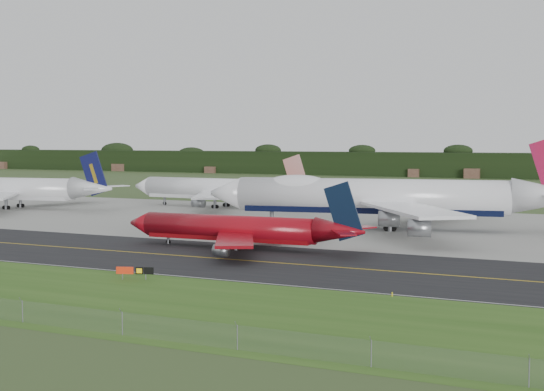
{
  "coord_description": "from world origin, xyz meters",
  "views": [
    {
      "loc": [
        59.34,
        -105.22,
        18.09
      ],
      "look_at": [
        1.43,
        22.0,
        7.9
      ],
      "focal_mm": 50.0,
      "sensor_mm": 36.0,
      "label": 1
    }
  ],
  "objects_px": {
    "jet_ba_747": "(384,197)",
    "jet_star_tail": "(220,190)",
    "taxiway_sign": "(135,271)",
    "jet_red_737": "(242,229)",
    "jet_navy_gold": "(13,190)"
  },
  "relations": [
    {
      "from": "jet_ba_747",
      "to": "jet_star_tail",
      "type": "relative_size",
      "value": 1.39
    },
    {
      "from": "taxiway_sign",
      "to": "jet_red_737",
      "type": "bearing_deg",
      "value": 90.22
    },
    {
      "from": "jet_navy_gold",
      "to": "jet_star_tail",
      "type": "distance_m",
      "value": 55.07
    },
    {
      "from": "jet_ba_747",
      "to": "jet_red_737",
      "type": "distance_m",
      "value": 39.69
    },
    {
      "from": "jet_navy_gold",
      "to": "taxiway_sign",
      "type": "bearing_deg",
      "value": -39.18
    },
    {
      "from": "jet_navy_gold",
      "to": "jet_star_tail",
      "type": "relative_size",
      "value": 1.08
    },
    {
      "from": "jet_ba_747",
      "to": "jet_red_737",
      "type": "relative_size",
      "value": 1.77
    },
    {
      "from": "jet_ba_747",
      "to": "jet_star_tail",
      "type": "distance_m",
      "value": 61.89
    },
    {
      "from": "jet_red_737",
      "to": "jet_navy_gold",
      "type": "bearing_deg",
      "value": 154.98
    },
    {
      "from": "jet_red_737",
      "to": "taxiway_sign",
      "type": "xyz_separation_m",
      "value": [
        0.12,
        -31.17,
        -2.07
      ]
    },
    {
      "from": "jet_red_737",
      "to": "jet_star_tail",
      "type": "height_order",
      "value": "jet_star_tail"
    },
    {
      "from": "jet_navy_gold",
      "to": "jet_ba_747",
      "type": "bearing_deg",
      "value": -2.56
    },
    {
      "from": "jet_red_737",
      "to": "jet_navy_gold",
      "type": "distance_m",
      "value": 98.52
    },
    {
      "from": "jet_red_737",
      "to": "jet_navy_gold",
      "type": "xyz_separation_m",
      "value": [
        -89.26,
        41.66,
        1.8
      ]
    },
    {
      "from": "jet_ba_747",
      "to": "jet_navy_gold",
      "type": "distance_m",
      "value": 103.23
    }
  ]
}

